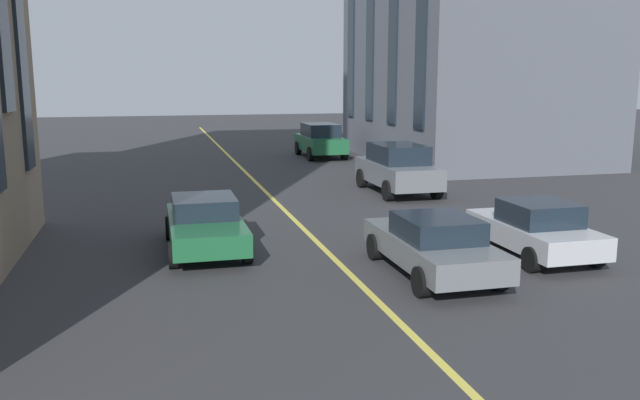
# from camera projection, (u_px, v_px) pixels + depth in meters

# --- Properties ---
(lane_centre_line) EXTENTS (80.00, 0.16, 0.01)m
(lane_centre_line) POSITION_uv_depth(u_px,v_px,m) (292.00, 217.00, 21.00)
(lane_centre_line) COLOR #D8C64C
(lane_centre_line) RESTS_ON ground_plane
(car_silver_mid) EXTENTS (3.90, 1.89, 1.40)m
(car_silver_mid) POSITION_uv_depth(u_px,v_px,m) (535.00, 229.00, 16.30)
(car_silver_mid) COLOR #B7BABF
(car_silver_mid) RESTS_ON ground_plane
(car_green_far) EXTENTS (4.70, 2.14, 1.88)m
(car_green_far) POSITION_uv_depth(u_px,v_px,m) (320.00, 140.00, 36.71)
(car_green_far) COLOR #1E6038
(car_green_far) RESTS_ON ground_plane
(car_grey_near) EXTENTS (4.70, 2.14, 1.88)m
(car_grey_near) POSITION_uv_depth(u_px,v_px,m) (398.00, 168.00, 25.30)
(car_grey_near) COLOR slate
(car_grey_near) RESTS_ON ground_plane
(car_green_trailing) EXTENTS (4.40, 1.95, 1.37)m
(car_green_trailing) POSITION_uv_depth(u_px,v_px,m) (205.00, 223.00, 16.88)
(car_green_trailing) COLOR #1E6038
(car_green_trailing) RESTS_ON ground_plane
(car_grey_parked_a) EXTENTS (4.40, 1.95, 1.37)m
(car_grey_parked_a) POSITION_uv_depth(u_px,v_px,m) (433.00, 244.00, 14.76)
(car_grey_parked_a) COLOR slate
(car_grey_parked_a) RESTS_ON ground_plane
(building_right_near) EXTENTS (14.03, 10.04, 15.05)m
(building_right_near) POSITION_uv_depth(u_px,v_px,m) (471.00, 17.00, 34.87)
(building_right_near) COLOR #565B66
(building_right_near) RESTS_ON ground_plane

